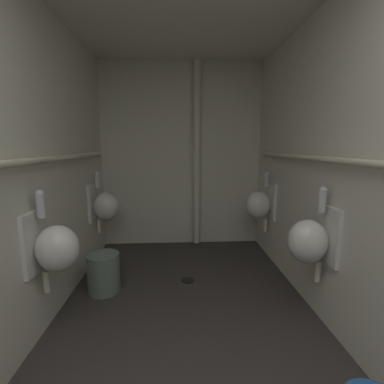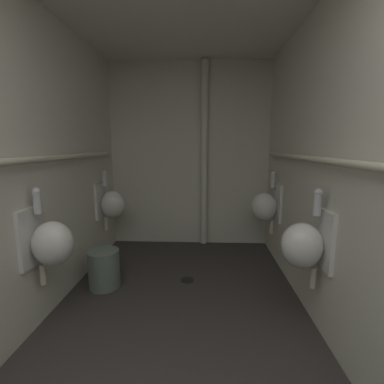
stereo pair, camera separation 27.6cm
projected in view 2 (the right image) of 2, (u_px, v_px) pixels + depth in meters
name	position (u px, v px, depth m)	size (l,w,h in m)	color
floor	(177.00, 330.00, 2.15)	(2.30, 3.87, 0.08)	#383330
wall_left	(22.00, 166.00, 1.98)	(0.06, 3.87, 2.50)	silver
wall_right	(337.00, 167.00, 1.88)	(0.06, 3.87, 2.50)	silver
wall_back	(190.00, 156.00, 3.81)	(2.30, 0.06, 2.50)	silver
urinal_left_mid	(50.00, 242.00, 2.03)	(0.32, 0.30, 0.76)	silver
urinal_left_far	(111.00, 203.00, 3.37)	(0.32, 0.30, 0.76)	silver
urinal_right_mid	(305.00, 244.00, 1.99)	(0.32, 0.30, 0.76)	silver
urinal_right_far	(266.00, 206.00, 3.24)	(0.32, 0.30, 0.76)	silver
supply_pipe_left	(33.00, 160.00, 1.96)	(0.06, 3.13, 0.06)	beige
supply_pipe_right	(326.00, 161.00, 1.85)	(0.06, 3.07, 0.06)	beige
standpipe_back_wall	(204.00, 156.00, 3.69)	(0.09, 0.09, 2.45)	silver
floor_drain	(187.00, 280.00, 2.87)	(0.14, 0.14, 0.01)	black
waste_bin	(104.00, 269.00, 2.71)	(0.30, 0.30, 0.38)	slate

